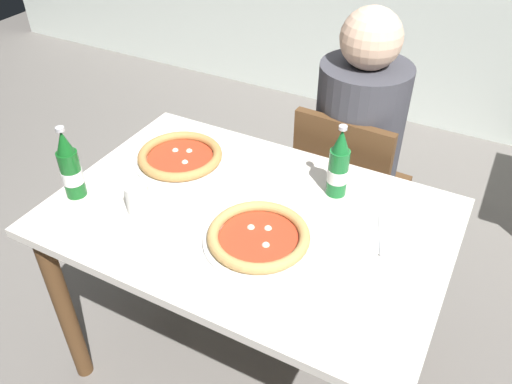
# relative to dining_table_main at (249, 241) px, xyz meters

# --- Properties ---
(ground_plane) EXTENTS (8.00, 8.00, 0.00)m
(ground_plane) POSITION_rel_dining_table_main_xyz_m (0.00, 0.00, -0.64)
(ground_plane) COLOR slate
(dining_table_main) EXTENTS (1.20, 0.80, 0.75)m
(dining_table_main) POSITION_rel_dining_table_main_xyz_m (0.00, 0.00, 0.00)
(dining_table_main) COLOR silver
(dining_table_main) RESTS_ON ground_plane
(chair_behind_table) EXTENTS (0.42, 0.42, 0.85)m
(chair_behind_table) POSITION_rel_dining_table_main_xyz_m (0.12, 0.61, -0.15)
(chair_behind_table) COLOR brown
(chair_behind_table) RESTS_ON ground_plane
(diner_seated) EXTENTS (0.34, 0.34, 1.21)m
(diner_seated) POSITION_rel_dining_table_main_xyz_m (0.13, 0.66, -0.05)
(diner_seated) COLOR #2D3342
(diner_seated) RESTS_ON ground_plane
(pizza_margherita_near) EXTENTS (0.32, 0.32, 0.04)m
(pizza_margherita_near) POSITION_rel_dining_table_main_xyz_m (-0.34, 0.14, 0.13)
(pizza_margherita_near) COLOR white
(pizza_margherita_near) RESTS_ON dining_table_main
(pizza_marinara_far) EXTENTS (0.32, 0.32, 0.04)m
(pizza_marinara_far) POSITION_rel_dining_table_main_xyz_m (0.09, -0.10, 0.13)
(pizza_marinara_far) COLOR white
(pizza_marinara_far) RESTS_ON dining_table_main
(beer_bottle_left) EXTENTS (0.07, 0.07, 0.25)m
(beer_bottle_left) POSITION_rel_dining_table_main_xyz_m (0.20, 0.22, 0.22)
(beer_bottle_left) COLOR #196B2D
(beer_bottle_left) RESTS_ON dining_table_main
(beer_bottle_center) EXTENTS (0.07, 0.07, 0.25)m
(beer_bottle_center) POSITION_rel_dining_table_main_xyz_m (-0.53, -0.17, 0.22)
(beer_bottle_center) COLOR #14591E
(beer_bottle_center) RESTS_ON dining_table_main
(napkin_with_cutlery) EXTENTS (0.21, 0.21, 0.01)m
(napkin_with_cutlery) POSITION_rel_dining_table_main_xyz_m (0.37, 0.10, 0.12)
(napkin_with_cutlery) COLOR white
(napkin_with_cutlery) RESTS_ON dining_table_main
(paper_cup) EXTENTS (0.07, 0.07, 0.09)m
(paper_cup) POSITION_rel_dining_table_main_xyz_m (-0.30, -0.14, 0.16)
(paper_cup) COLOR white
(paper_cup) RESTS_ON dining_table_main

